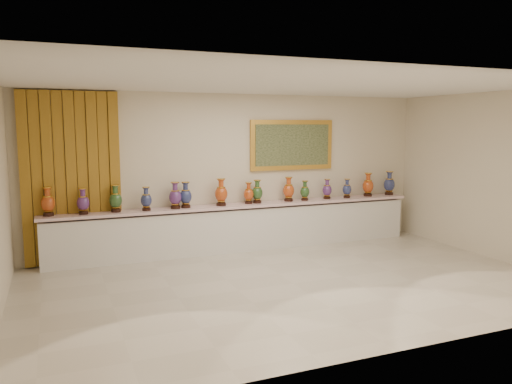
% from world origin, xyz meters
% --- Properties ---
extents(ground, '(8.00, 8.00, 0.00)m').
position_xyz_m(ground, '(0.00, 0.00, 0.00)').
color(ground, beige).
rests_on(ground, ground).
extents(room, '(8.00, 8.00, 8.00)m').
position_xyz_m(room, '(-2.36, 2.44, 1.58)').
color(room, beige).
rests_on(room, ground).
extents(counter, '(7.28, 0.48, 0.90)m').
position_xyz_m(counter, '(0.00, 2.27, 0.44)').
color(counter, white).
rests_on(counter, ground).
extents(vase_0, '(0.30, 0.30, 0.49)m').
position_xyz_m(vase_0, '(-3.42, 2.28, 1.12)').
color(vase_0, black).
rests_on(vase_0, counter).
extents(vase_1, '(0.22, 0.22, 0.45)m').
position_xyz_m(vase_1, '(-2.87, 2.23, 1.10)').
color(vase_1, black).
rests_on(vase_1, counter).
extents(vase_2, '(0.23, 0.23, 0.48)m').
position_xyz_m(vase_2, '(-2.33, 2.26, 1.11)').
color(vase_2, black).
rests_on(vase_2, counter).
extents(vase_3, '(0.23, 0.23, 0.42)m').
position_xyz_m(vase_3, '(-1.82, 2.21, 1.09)').
color(vase_3, black).
rests_on(vase_3, counter).
extents(vase_4, '(0.23, 0.23, 0.49)m').
position_xyz_m(vase_4, '(-1.29, 2.22, 1.12)').
color(vase_4, black).
rests_on(vase_4, counter).
extents(vase_5, '(0.29, 0.29, 0.48)m').
position_xyz_m(vase_5, '(-1.09, 2.25, 1.11)').
color(vase_5, black).
rests_on(vase_5, counter).
extents(vase_6, '(0.31, 0.31, 0.51)m').
position_xyz_m(vase_6, '(-0.41, 2.23, 1.13)').
color(vase_6, black).
rests_on(vase_6, counter).
extents(vase_7, '(0.23, 0.23, 0.41)m').
position_xyz_m(vase_7, '(0.16, 2.28, 1.09)').
color(vase_7, black).
rests_on(vase_7, counter).
extents(vase_8, '(0.22, 0.22, 0.45)m').
position_xyz_m(vase_8, '(0.34, 2.27, 1.10)').
color(vase_8, black).
rests_on(vase_8, counter).
extents(vase_9, '(0.23, 0.23, 0.49)m').
position_xyz_m(vase_9, '(1.01, 2.27, 1.12)').
color(vase_9, black).
rests_on(vase_9, counter).
extents(vase_10, '(0.23, 0.23, 0.40)m').
position_xyz_m(vase_10, '(1.36, 2.23, 1.08)').
color(vase_10, black).
rests_on(vase_10, counter).
extents(vase_11, '(0.22, 0.22, 0.41)m').
position_xyz_m(vase_11, '(1.88, 2.26, 1.08)').
color(vase_11, black).
rests_on(vase_11, counter).
extents(vase_12, '(0.23, 0.23, 0.40)m').
position_xyz_m(vase_12, '(2.34, 2.23, 1.08)').
color(vase_12, black).
rests_on(vase_12, counter).
extents(vase_13, '(0.26, 0.26, 0.50)m').
position_xyz_m(vase_13, '(2.89, 2.28, 1.12)').
color(vase_13, black).
rests_on(vase_13, counter).
extents(vase_14, '(0.31, 0.31, 0.51)m').
position_xyz_m(vase_14, '(3.45, 2.29, 1.13)').
color(vase_14, black).
rests_on(vase_14, counter).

